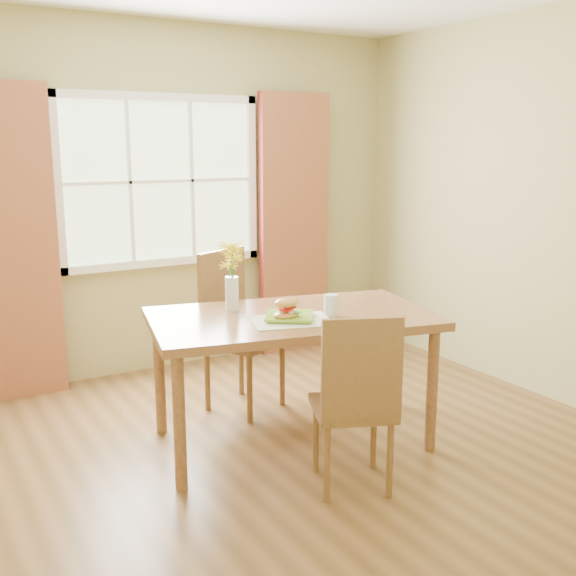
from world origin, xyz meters
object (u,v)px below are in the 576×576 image
Objects in this scene: chair_near at (356,396)px; flower_vase at (232,267)px; chair_far at (234,322)px; dining_table at (292,328)px; water_glass at (331,306)px; croissant_sandwich at (287,309)px.

flower_vase is (-0.22, 0.98, 0.53)m from chair_near.
chair_far is 0.67m from flower_vase.
chair_far is 2.58× the size of flower_vase.
dining_table is at bearing 110.43° from chair_near.
water_glass is at bearing -24.01° from dining_table.
croissant_sandwich reaches higher than water_glass.
water_glass reaches higher than dining_table.
flower_vase is (-0.15, 0.41, 0.19)m from croissant_sandwich.
flower_vase is at bearing -141.00° from chair_far.
water_glass is at bearing -99.51° from chair_far.
croissant_sandwich is (-0.07, -0.83, 0.28)m from chair_far.
chair_far is at bearing 82.72° from croissant_sandwich.
croissant_sandwich is at bearing -117.75° from dining_table.
chair_far is at bearing 104.91° from water_glass.
chair_near is 0.89× the size of chair_far.
flower_vase is (-0.21, -0.43, 0.47)m from chair_far.
flower_vase is (-0.25, 0.28, 0.35)m from dining_table.
croissant_sandwich is at bearing 178.07° from water_glass.
dining_table is 0.27m from water_glass.
chair_near is at bearing -80.30° from dining_table.
chair_far is (-0.04, 0.71, -0.12)m from dining_table.
dining_table is at bearing 47.25° from croissant_sandwich.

